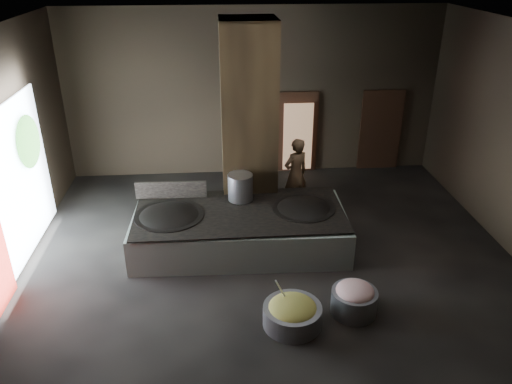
{
  "coord_description": "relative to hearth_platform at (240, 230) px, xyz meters",
  "views": [
    {
      "loc": [
        -1.0,
        -8.64,
        5.72
      ],
      "look_at": [
        -0.25,
        0.52,
        1.25
      ],
      "focal_mm": 35.0,
      "sensor_mm": 36.0,
      "label": 1
    }
  ],
  "objects": [
    {
      "name": "floor",
      "position": [
        0.6,
        -0.49,
        -0.43
      ],
      "size": [
        10.0,
        9.0,
        0.1
      ],
      "primitive_type": "cube",
      "color": "black",
      "rests_on": "ground"
    },
    {
      "name": "ceiling",
      "position": [
        0.6,
        -0.49,
        4.17
      ],
      "size": [
        10.0,
        9.0,
        0.1
      ],
      "primitive_type": "cube",
      "color": "black",
      "rests_on": "back_wall"
    },
    {
      "name": "back_wall",
      "position": [
        0.6,
        4.06,
        1.87
      ],
      "size": [
        10.0,
        0.1,
        4.5
      ],
      "primitive_type": "cube",
      "color": "black",
      "rests_on": "ground"
    },
    {
      "name": "front_wall",
      "position": [
        0.6,
        -5.04,
        1.87
      ],
      "size": [
        10.0,
        0.1,
        4.5
      ],
      "primitive_type": "cube",
      "color": "black",
      "rests_on": "ground"
    },
    {
      "name": "pillar",
      "position": [
        0.3,
        1.41,
        1.87
      ],
      "size": [
        1.2,
        1.2,
        4.5
      ],
      "primitive_type": "cube",
      "color": "black",
      "rests_on": "ground"
    },
    {
      "name": "hearth_platform",
      "position": [
        0.0,
        0.0,
        0.0
      ],
      "size": [
        4.48,
        2.25,
        0.77
      ],
      "primitive_type": "cube",
      "rotation": [
        0.0,
        0.0,
        -0.03
      ],
      "color": "#A9BCAC",
      "rests_on": "ground"
    },
    {
      "name": "platform_cap",
      "position": [
        0.0,
        -0.0,
        0.43
      ],
      "size": [
        4.33,
        2.08,
        0.03
      ],
      "primitive_type": "cube",
      "color": "black",
      "rests_on": "hearth_platform"
    },
    {
      "name": "wok_left",
      "position": [
        -1.45,
        -0.05,
        0.37
      ],
      "size": [
        1.39,
        1.39,
        0.38
      ],
      "primitive_type": "ellipsoid",
      "color": "black",
      "rests_on": "hearth_platform"
    },
    {
      "name": "wok_left_rim",
      "position": [
        -1.45,
        -0.05,
        0.44
      ],
      "size": [
        1.42,
        1.42,
        0.05
      ],
      "primitive_type": "cylinder",
      "color": "black",
      "rests_on": "hearth_platform"
    },
    {
      "name": "wok_right",
      "position": [
        1.35,
        0.05,
        0.37
      ],
      "size": [
        1.3,
        1.3,
        0.37
      ],
      "primitive_type": "ellipsoid",
      "color": "black",
      "rests_on": "hearth_platform"
    },
    {
      "name": "wok_right_rim",
      "position": [
        1.35,
        0.05,
        0.44
      ],
      "size": [
        1.33,
        1.33,
        0.05
      ],
      "primitive_type": "cylinder",
      "color": "black",
      "rests_on": "hearth_platform"
    },
    {
      "name": "stock_pot",
      "position": [
        0.05,
        0.55,
        0.75
      ],
      "size": [
        0.54,
        0.54,
        0.58
      ],
      "primitive_type": "cylinder",
      "color": "silver",
      "rests_on": "hearth_platform"
    },
    {
      "name": "splash_guard",
      "position": [
        -1.45,
        0.75,
        0.65
      ],
      "size": [
        1.54,
        0.1,
        0.38
      ],
      "primitive_type": "cube",
      "rotation": [
        0.0,
        0.0,
        -0.03
      ],
      "color": "black",
      "rests_on": "hearth_platform"
    },
    {
      "name": "cook",
      "position": [
        1.43,
        1.67,
        0.51
      ],
      "size": [
        0.77,
        0.67,
        1.79
      ],
      "primitive_type": "imported",
      "rotation": [
        0.0,
        0.0,
        3.6
      ],
      "color": "#896646",
      "rests_on": "ground"
    },
    {
      "name": "veg_basin",
      "position": [
        0.74,
        -2.57,
        -0.2
      ],
      "size": [
        1.31,
        1.31,
        0.37
      ],
      "primitive_type": "cylinder",
      "rotation": [
        0.0,
        0.0,
        -0.43
      ],
      "color": "slate",
      "rests_on": "ground"
    },
    {
      "name": "veg_fill",
      "position": [
        0.74,
        -2.57,
        -0.03
      ],
      "size": [
        0.82,
        0.82,
        0.25
      ],
      "primitive_type": "ellipsoid",
      "color": "#759648",
      "rests_on": "veg_basin"
    },
    {
      "name": "ladle",
      "position": [
        0.59,
        -2.42,
        0.17
      ],
      "size": [
        0.32,
        0.28,
        0.71
      ],
      "primitive_type": "cylinder",
      "rotation": [
        0.49,
        0.0,
        -0.86
      ],
      "color": "silver",
      "rests_on": "veg_basin"
    },
    {
      "name": "meat_basin",
      "position": [
        1.86,
        -2.34,
        -0.17
      ],
      "size": [
        1.01,
        1.01,
        0.44
      ],
      "primitive_type": "cylinder",
      "rotation": [
        0.0,
        0.0,
        0.32
      ],
      "color": "slate",
      "rests_on": "ground"
    },
    {
      "name": "meat_fill",
      "position": [
        1.86,
        -2.34,
        0.07
      ],
      "size": [
        0.66,
        0.66,
        0.25
      ],
      "primitive_type": "ellipsoid",
      "color": "#DB8387",
      "rests_on": "meat_basin"
    },
    {
      "name": "doorway_near",
      "position": [
        1.8,
        3.96,
        0.72
      ],
      "size": [
        1.18,
        0.08,
        2.38
      ],
      "primitive_type": "cube",
      "color": "black",
      "rests_on": "ground"
    },
    {
      "name": "doorway_near_glow",
      "position": [
        1.82,
        3.83,
        0.67
      ],
      "size": [
        0.81,
        0.04,
        1.92
      ],
      "primitive_type": "cube",
      "color": "#8C6647",
      "rests_on": "ground"
    },
    {
      "name": "doorway_far",
      "position": [
        4.2,
        3.96,
        0.72
      ],
      "size": [
        1.18,
        0.08,
        2.38
      ],
      "primitive_type": "cube",
      "color": "black",
      "rests_on": "ground"
    },
    {
      "name": "doorway_far_glow",
      "position": [
        4.3,
        4.14,
        0.67
      ],
      "size": [
        0.88,
        0.04,
        2.08
      ],
      "primitive_type": "cube",
      "color": "#8C6647",
      "rests_on": "ground"
    },
    {
      "name": "left_opening",
      "position": [
        -4.35,
        -0.29,
        1.22
      ],
      "size": [
        0.04,
        4.2,
        3.1
      ],
      "primitive_type": "cube",
      "color": "white",
      "rests_on": "ground"
    },
    {
      "name": "tree_silhouette",
      "position": [
        -4.25,
        0.81,
        1.82
      ],
      "size": [
        0.28,
        1.1,
        1.1
      ],
      "primitive_type": "ellipsoid",
      "color": "#194714",
      "rests_on": "left_opening"
    }
  ]
}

